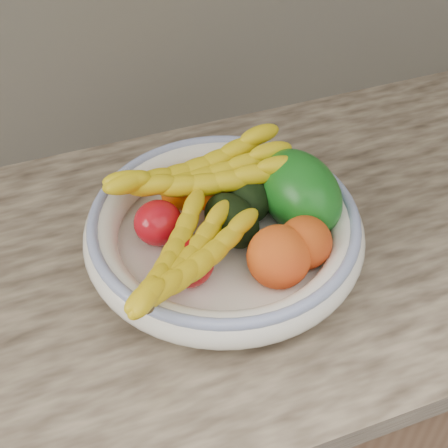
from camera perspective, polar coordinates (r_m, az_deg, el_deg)
kitchen_counter at (r=1.27m, az=-0.42°, el=-15.51°), size 2.44×0.66×1.40m
fruit_bowl at (r=0.87m, az=0.00°, el=-0.54°), size 0.39×0.39×0.08m
clementine_back_left at (r=0.92m, az=-4.14°, el=2.80°), size 0.06×0.06×0.05m
clementine_back_right at (r=0.94m, az=-0.24°, el=3.94°), size 0.06×0.06×0.05m
clementine_back_mid at (r=0.91m, az=-1.13°, el=2.68°), size 0.07×0.07×0.05m
tomato_left at (r=0.86m, az=-6.03°, el=0.11°), size 0.08×0.08×0.06m
tomato_near_left at (r=0.81m, az=-3.35°, el=-3.55°), size 0.09×0.09×0.06m
avocado_center at (r=0.86m, az=0.69°, el=0.33°), size 0.08×0.11×0.07m
avocado_right at (r=0.90m, az=2.35°, el=2.64°), size 0.09×0.11×0.07m
green_mango at (r=0.89m, az=6.86°, el=2.95°), size 0.15×0.17×0.13m
peach_front at (r=0.81m, az=5.03°, el=-3.01°), size 0.10×0.10×0.08m
peach_right at (r=0.83m, az=7.39°, el=-1.70°), size 0.09×0.09×0.07m
banana_bunch_back at (r=0.89m, az=-2.13°, el=4.14°), size 0.29×0.11×0.08m
banana_bunch_front at (r=0.78m, az=-3.58°, el=-3.55°), size 0.25×0.24×0.07m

